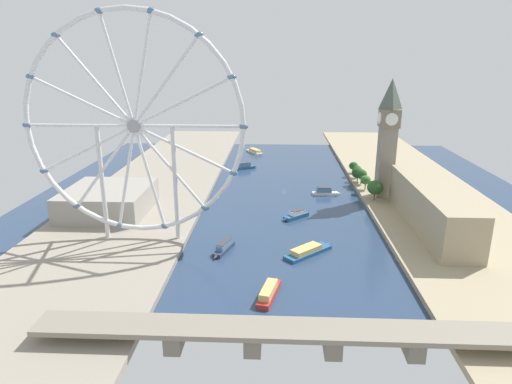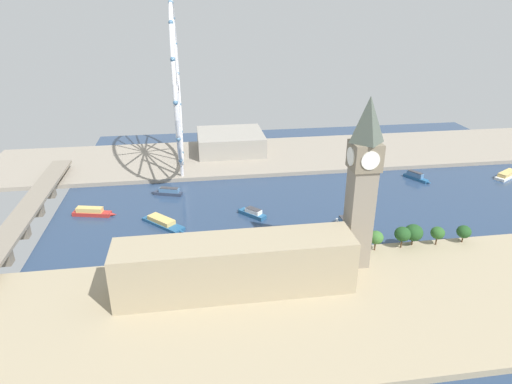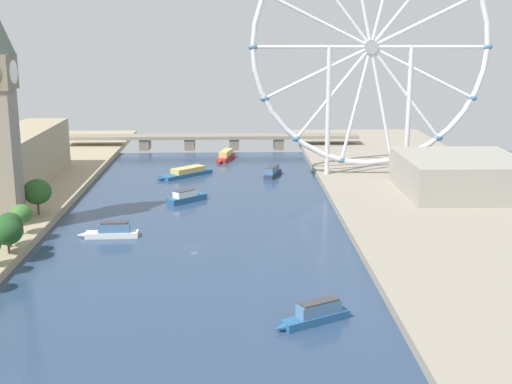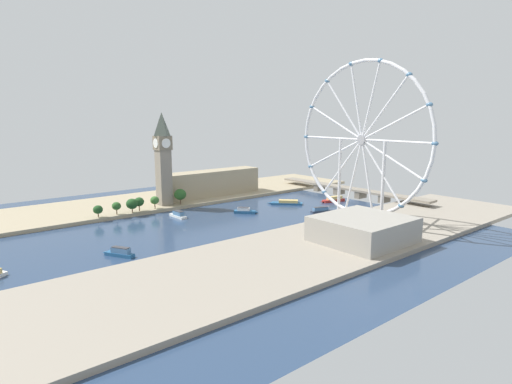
% 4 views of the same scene
% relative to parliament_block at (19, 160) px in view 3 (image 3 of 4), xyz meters
% --- Properties ---
extents(ground_plane, '(372.23, 372.23, 0.00)m').
position_rel_parliament_block_xyz_m(ground_plane, '(84.95, -82.36, -15.52)').
color(ground_plane, navy).
extents(riverbank_right, '(90.00, 520.00, 3.00)m').
position_rel_parliament_block_xyz_m(riverbank_right, '(186.06, -82.36, -14.02)').
color(riverbank_right, gray).
rests_on(riverbank_right, ground_plane).
extents(parliament_block, '(22.00, 105.53, 25.04)m').
position_rel_parliament_block_xyz_m(parliament_block, '(0.00, 0.00, 0.00)').
color(parliament_block, tan).
rests_on(parliament_block, riverbank_left).
extents(tree_row_embankment, '(14.00, 85.44, 14.34)m').
position_rel_parliament_block_xyz_m(tree_row_embankment, '(23.66, -82.62, -4.52)').
color(tree_row_embankment, '#513823').
rests_on(tree_row_embankment, riverbank_left).
extents(ferris_wheel, '(119.03, 3.20, 121.16)m').
position_rel_parliament_block_xyz_m(ferris_wheel, '(165.61, 24.32, 49.62)').
color(ferris_wheel, silver).
rests_on(ferris_wheel, riverbank_right).
extents(riverside_hall, '(51.83, 55.24, 16.06)m').
position_rel_parliament_block_xyz_m(riverside_hall, '(199.95, -16.94, -4.49)').
color(riverside_hall, gray).
rests_on(riverside_hall, riverbank_right).
extents(river_bridge, '(184.23, 13.97, 8.99)m').
position_rel_parliament_block_xyz_m(river_bridge, '(84.95, 115.94, -8.84)').
color(river_bridge, gray).
rests_on(river_bridge, ground_plane).
extents(tour_boat_0, '(22.45, 5.97, 5.82)m').
position_rel_parliament_block_xyz_m(tour_boat_0, '(54.19, -70.38, -13.19)').
color(tour_boat_0, white).
rests_on(tour_boat_0, ground_plane).
extents(tour_boat_1, '(28.42, 27.24, 4.39)m').
position_rel_parliament_block_xyz_m(tour_boat_1, '(74.13, 35.68, -13.71)').
color(tour_boat_1, '#235684').
rests_on(tour_boat_1, ground_plane).
extents(tour_boat_2, '(18.61, 17.31, 5.38)m').
position_rel_parliament_block_xyz_m(tour_boat_2, '(78.27, -18.44, -13.39)').
color(tour_boat_2, '#235684').
rests_on(tour_boat_2, ground_plane).
extents(tour_boat_3, '(10.37, 22.51, 5.33)m').
position_rel_parliament_block_xyz_m(tour_boat_3, '(118.95, 34.13, -13.27)').
color(tour_boat_3, '#2D384C').
rests_on(tour_boat_3, ground_plane).
extents(tour_boat_4, '(21.36, 13.73, 5.94)m').
position_rel_parliament_block_xyz_m(tour_boat_4, '(120.11, -147.57, -13.11)').
color(tour_boat_4, '#235684').
rests_on(tour_boat_4, ground_plane).
extents(tour_boat_6, '(10.78, 27.73, 5.37)m').
position_rel_parliament_block_xyz_m(tour_boat_6, '(93.84, 79.75, -13.26)').
color(tour_boat_6, '#B22D28').
rests_on(tour_boat_6, ground_plane).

